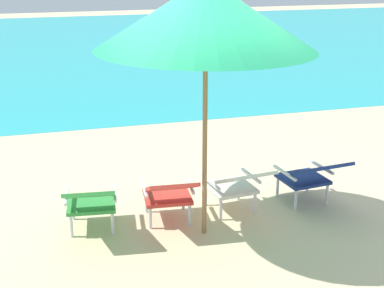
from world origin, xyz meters
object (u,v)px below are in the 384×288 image
Objects in this scene: lounge_chair_near_right at (237,183)px; lounge_chair_near_left at (169,192)px; beach_umbrella_center at (206,15)px; lounge_chair_far_left at (91,200)px; lounge_chair_far_right at (311,174)px.

lounge_chair_near_left is at bearing -177.40° from lounge_chair_near_right.
lounge_chair_near_left is 0.30× the size of beach_umbrella_center.
lounge_chair_far_right is (2.60, 0.02, 0.00)m from lounge_chair_far_left.
lounge_chair_near_right and lounge_chair_far_right have the same top height.
lounge_chair_near_left is 0.98× the size of lounge_chair_near_right.
beach_umbrella_center reaches higher than lounge_chair_far_left.
lounge_chair_near_left and lounge_chair_near_right have the same top height.
lounge_chair_near_left is at bearing -178.29° from lounge_chair_far_right.
lounge_chair_far_left is at bearing 177.75° from lounge_chair_near_left.
lounge_chair_near_right is at bearing -179.05° from lounge_chair_far_right.
lounge_chair_far_left is 2.28m from beach_umbrella_center.
lounge_chair_far_right is at bearing 1.71° from lounge_chair_near_left.
beach_umbrella_center is at bearing -14.16° from lounge_chair_far_left.
lounge_chair_far_left is 1.00× the size of lounge_chair_near_right.
lounge_chair_near_left is at bearing -2.25° from lounge_chair_far_left.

